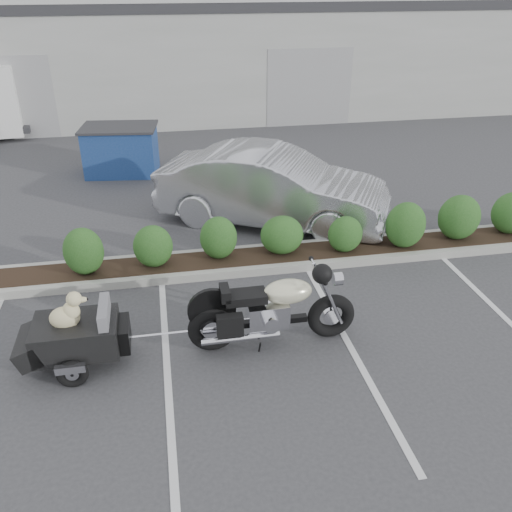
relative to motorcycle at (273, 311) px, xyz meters
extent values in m
plane|color=#38383A|center=(-0.08, 0.29, -0.58)|extent=(90.00, 90.00, 0.00)
cube|color=#9E9E93|center=(0.92, 2.49, -0.50)|extent=(12.00, 1.00, 0.15)
cube|color=#9EA099|center=(-0.08, 17.29, 1.42)|extent=(26.00, 10.00, 4.00)
torus|color=black|center=(-0.89, 0.02, -0.22)|extent=(0.73, 0.19, 0.73)
torus|color=black|center=(0.90, 0.03, -0.22)|extent=(0.73, 0.19, 0.73)
cylinder|color=silver|center=(-0.89, 0.02, -0.22)|extent=(0.30, 0.13, 0.30)
cylinder|color=silver|center=(0.90, 0.03, -0.22)|extent=(0.26, 0.11, 0.26)
cylinder|color=silver|center=(0.83, -0.08, 0.18)|extent=(0.47, 0.06, 0.96)
cylinder|color=silver|center=(0.83, 0.14, 0.18)|extent=(0.47, 0.06, 0.96)
cylinder|color=silver|center=(0.65, 0.03, 0.59)|extent=(0.04, 0.76, 0.04)
cylinder|color=silver|center=(0.96, 0.03, 0.42)|extent=(0.13, 0.20, 0.20)
sphere|color=black|center=(0.61, -0.30, 0.72)|extent=(0.28, 0.28, 0.28)
cube|color=silver|center=(-0.07, 0.02, -0.06)|extent=(0.60, 0.37, 0.37)
cube|color=black|center=(0.03, 0.02, -0.20)|extent=(0.98, 0.11, 0.09)
ellipsoid|color=#F0EDC1|center=(0.22, 0.03, 0.29)|extent=(0.72, 0.41, 0.36)
cube|color=black|center=(-0.40, 0.02, 0.27)|extent=(0.60, 0.33, 0.13)
cube|color=black|center=(-0.69, 0.02, 0.37)|extent=(0.13, 0.33, 0.17)
cylinder|color=silver|center=(-0.51, -0.17, -0.30)|extent=(1.14, 0.10, 0.10)
cylinder|color=silver|center=(-0.51, 0.22, -0.30)|extent=(1.14, 0.10, 0.10)
cube|color=black|center=(-0.67, -0.28, 0.02)|extent=(0.37, 0.15, 0.33)
cube|color=black|center=(-2.77, 0.02, -0.09)|extent=(1.14, 0.78, 0.46)
cube|color=slate|center=(-2.36, 0.03, 0.20)|extent=(0.13, 0.67, 0.33)
cube|color=slate|center=(-2.72, 0.02, 0.02)|extent=(0.76, 0.67, 0.04)
cube|color=black|center=(-3.37, 0.02, -0.17)|extent=(0.41, 0.78, 0.40)
cube|color=black|center=(-2.16, 0.03, -0.14)|extent=(0.22, 0.54, 0.37)
torus|color=black|center=(-2.82, -0.43, -0.38)|extent=(0.42, 0.12, 0.42)
torus|color=black|center=(-2.83, 0.48, -0.38)|extent=(0.42, 0.12, 0.42)
cube|color=silver|center=(-2.82, -0.48, -0.25)|extent=(0.39, 0.09, 0.11)
cube|color=silver|center=(-2.83, 0.53, -0.25)|extent=(0.39, 0.09, 0.11)
cylinder|color=black|center=(-2.82, 0.02, -0.38)|extent=(0.05, 0.98, 0.04)
cylinder|color=silver|center=(-1.90, 0.03, -0.22)|extent=(0.65, 0.04, 0.04)
ellipsoid|color=beige|center=(-2.88, 0.02, 0.22)|extent=(0.41, 0.28, 0.33)
ellipsoid|color=beige|center=(-2.78, 0.03, 0.31)|extent=(0.23, 0.22, 0.30)
sphere|color=beige|center=(-2.72, 0.03, 0.50)|extent=(0.21, 0.21, 0.21)
ellipsoid|color=beige|center=(-2.62, 0.03, 0.48)|extent=(0.15, 0.09, 0.08)
sphere|color=black|center=(-2.55, 0.03, 0.48)|extent=(0.04, 0.04, 0.04)
ellipsoid|color=beige|center=(-2.76, -0.03, 0.52)|extent=(0.05, 0.04, 0.11)
ellipsoid|color=beige|center=(-2.76, 0.08, 0.52)|extent=(0.05, 0.04, 0.11)
cylinder|color=beige|center=(-2.75, -0.04, 0.10)|extent=(0.05, 0.05, 0.13)
cylinder|color=beige|center=(-2.75, 0.09, 0.10)|extent=(0.05, 0.05, 0.13)
imported|color=silver|center=(0.90, 4.29, 0.24)|extent=(5.18, 3.82, 1.63)
cube|color=navy|center=(-2.43, 8.23, 0.04)|extent=(1.99, 1.46, 1.23)
cube|color=#2D2D30|center=(-2.43, 8.23, 0.68)|extent=(2.11, 1.57, 0.06)
camera|label=1|loc=(-1.44, -6.41, 4.40)|focal=38.00mm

